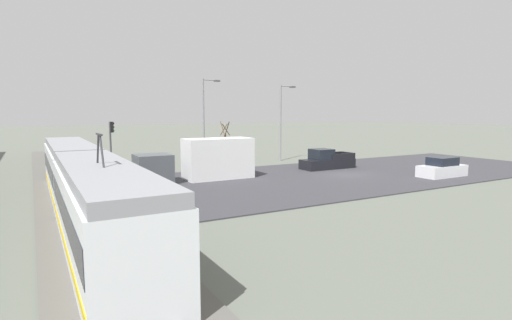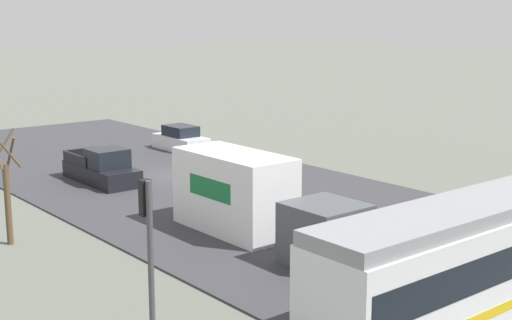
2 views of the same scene
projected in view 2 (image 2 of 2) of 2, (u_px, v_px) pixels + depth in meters
ground_plane at (167, 177)px, 38.79m from camera, size 320.00×320.00×0.00m
road_surface at (167, 177)px, 38.78m from camera, size 16.01×43.97×0.08m
box_truck at (254, 201)px, 27.68m from camera, size 2.43×9.14×3.19m
pickup_truck at (102, 169)px, 37.15m from camera, size 1.98×5.23×1.87m
sedan_car_0 at (181, 140)px, 46.31m from camera, size 1.83×4.23×1.59m
traffic_light_pole at (148, 239)px, 18.35m from camera, size 0.28×0.47×4.50m
street_tree at (7, 193)px, 26.97m from camera, size 1.06×0.88×4.44m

